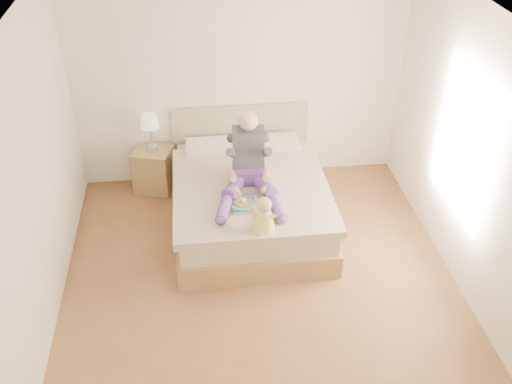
{
  "coord_description": "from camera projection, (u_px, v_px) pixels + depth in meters",
  "views": [
    {
      "loc": [
        -0.56,
        -4.26,
        4.11
      ],
      "look_at": [
        0.02,
        0.61,
        0.71
      ],
      "focal_mm": 40.0,
      "sensor_mm": 36.0,
      "label": 1
    }
  ],
  "objects": [
    {
      "name": "tray",
      "position": [
        251.0,
        202.0,
        5.94
      ],
      "size": [
        0.44,
        0.35,
        0.12
      ],
      "rotation": [
        0.0,
        0.0,
        0.01
      ],
      "color": "#AFB2B6",
      "rests_on": "bed"
    },
    {
      "name": "room",
      "position": [
        270.0,
        156.0,
        5.03
      ],
      "size": [
        4.02,
        4.22,
        2.71
      ],
      "color": "brown",
      "rests_on": "ground"
    },
    {
      "name": "lamp",
      "position": [
        150.0,
        123.0,
        6.81
      ],
      "size": [
        0.23,
        0.23,
        0.46
      ],
      "color": "#AFB2B6",
      "rests_on": "nightstand"
    },
    {
      "name": "bed",
      "position": [
        249.0,
        197.0,
        6.58
      ],
      "size": [
        1.7,
        2.18,
        1.0
      ],
      "color": "olive",
      "rests_on": "ground"
    },
    {
      "name": "baby",
      "position": [
        264.0,
        216.0,
        5.53
      ],
      "size": [
        0.25,
        0.34,
        0.38
      ],
      "rotation": [
        0.0,
        0.0,
        -0.26
      ],
      "color": "#ECE54A",
      "rests_on": "bed"
    },
    {
      "name": "nightstand",
      "position": [
        154.0,
        169.0,
        7.14
      ],
      "size": [
        0.56,
        0.52,
        0.56
      ],
      "rotation": [
        0.0,
        0.0,
        -0.31
      ],
      "color": "olive",
      "rests_on": "ground"
    },
    {
      "name": "adult",
      "position": [
        249.0,
        167.0,
        6.1
      ],
      "size": [
        0.72,
        1.04,
        0.85
      ],
      "rotation": [
        0.0,
        0.0,
        -0.08
      ],
      "color": "#5B3584",
      "rests_on": "bed"
    }
  ]
}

